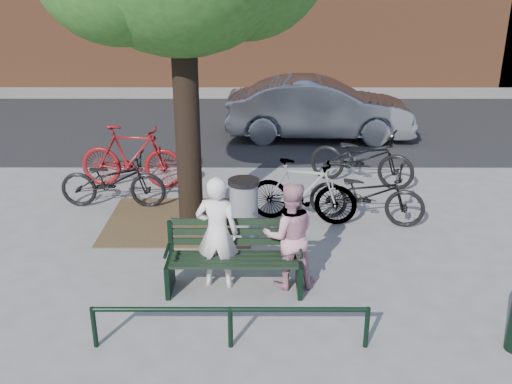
{
  "coord_description": "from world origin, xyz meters",
  "views": [
    {
      "loc": [
        0.29,
        -6.5,
        3.9
      ],
      "look_at": [
        0.28,
        1.0,
        1.0
      ],
      "focal_mm": 40.0,
      "sensor_mm": 36.0,
      "label": 1
    }
  ],
  "objects_px": {
    "person_right": "(290,235)",
    "litter_bin": "(244,209)",
    "park_bench": "(234,255)",
    "parked_car": "(319,109)",
    "bicycle_c": "(367,194)",
    "person_left": "(217,233)"
  },
  "relations": [
    {
      "from": "person_right",
      "to": "litter_bin",
      "type": "bearing_deg",
      "value": -71.57
    },
    {
      "from": "park_bench",
      "to": "litter_bin",
      "type": "bearing_deg",
      "value": 86.5
    },
    {
      "from": "person_right",
      "to": "parked_car",
      "type": "xyz_separation_m",
      "value": [
        1.12,
        7.17,
        0.02
      ]
    },
    {
      "from": "litter_bin",
      "to": "bicycle_c",
      "type": "xyz_separation_m",
      "value": [
        2.0,
        0.65,
        0.0
      ]
    },
    {
      "from": "person_right",
      "to": "parked_car",
      "type": "bearing_deg",
      "value": -104.31
    },
    {
      "from": "person_right",
      "to": "bicycle_c",
      "type": "xyz_separation_m",
      "value": [
        1.38,
        2.05,
        -0.23
      ]
    },
    {
      "from": "litter_bin",
      "to": "parked_car",
      "type": "distance_m",
      "value": 6.03
    },
    {
      "from": "bicycle_c",
      "to": "parked_car",
      "type": "xyz_separation_m",
      "value": [
        -0.27,
        5.12,
        0.25
      ]
    },
    {
      "from": "person_right",
      "to": "litter_bin",
      "type": "height_order",
      "value": "person_right"
    },
    {
      "from": "litter_bin",
      "to": "parked_car",
      "type": "bearing_deg",
      "value": 73.23
    },
    {
      "from": "litter_bin",
      "to": "person_left",
      "type": "bearing_deg",
      "value": -102.49
    },
    {
      "from": "person_left",
      "to": "bicycle_c",
      "type": "bearing_deg",
      "value": -130.53
    },
    {
      "from": "park_bench",
      "to": "person_right",
      "type": "xyz_separation_m",
      "value": [
        0.71,
        0.07,
        0.24
      ]
    },
    {
      "from": "person_left",
      "to": "parked_car",
      "type": "bearing_deg",
      "value": -98.0
    },
    {
      "from": "person_left",
      "to": "person_right",
      "type": "relative_size",
      "value": 1.06
    },
    {
      "from": "person_left",
      "to": "person_right",
      "type": "xyz_separation_m",
      "value": [
        0.93,
        -0.0,
        -0.04
      ]
    },
    {
      "from": "park_bench",
      "to": "bicycle_c",
      "type": "distance_m",
      "value": 2.98
    },
    {
      "from": "person_left",
      "to": "bicycle_c",
      "type": "distance_m",
      "value": 3.1
    },
    {
      "from": "litter_bin",
      "to": "person_right",
      "type": "bearing_deg",
      "value": -66.1
    },
    {
      "from": "park_bench",
      "to": "person_left",
      "type": "xyz_separation_m",
      "value": [
        -0.22,
        0.07,
        0.28
      ]
    },
    {
      "from": "litter_bin",
      "to": "bicycle_c",
      "type": "distance_m",
      "value": 2.1
    },
    {
      "from": "park_bench",
      "to": "person_right",
      "type": "distance_m",
      "value": 0.76
    }
  ]
}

